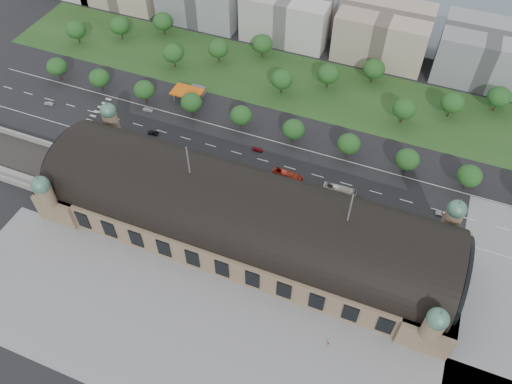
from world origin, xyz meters
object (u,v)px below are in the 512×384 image
at_px(traffic_car_6, 443,214).
at_px(parked_car_1, 138,147).
at_px(pedestrian_0, 328,344).
at_px(parked_car_3, 141,155).
at_px(bus_west, 287,176).
at_px(bus_mid, 288,185).
at_px(parked_car_5, 180,159).
at_px(traffic_car_0, 49,103).
at_px(parked_car_4, 178,167).
at_px(traffic_car_2, 153,133).
at_px(bus_east, 340,191).
at_px(parked_car_6, 207,171).
at_px(traffic_car_1, 148,110).
at_px(petrol_station, 193,91).
at_px(traffic_car_3, 258,150).
at_px(parked_car_2, 127,150).
at_px(parked_car_0, 98,142).

height_order(traffic_car_6, parked_car_1, traffic_car_6).
bearing_deg(pedestrian_0, parked_car_1, 138.46).
xyz_separation_m(parked_car_3, bus_west, (61.30, 11.00, 1.01)).
bearing_deg(bus_mid, parked_car_5, 94.14).
bearing_deg(traffic_car_0, parked_car_4, 71.88).
height_order(traffic_car_6, bus_west, bus_west).
xyz_separation_m(traffic_car_2, bus_east, (85.22, -3.25, 1.17)).
height_order(parked_car_5, parked_car_6, parked_car_6).
xyz_separation_m(traffic_car_1, parked_car_4, (29.81, -27.01, 0.04)).
distance_m(traffic_car_1, traffic_car_6, 135.08).
height_order(parked_car_6, bus_mid, bus_mid).
relative_size(traffic_car_2, parked_car_1, 0.90).
bearing_deg(bus_mid, traffic_car_6, -80.14).
height_order(traffic_car_1, traffic_car_6, traffic_car_6).
xyz_separation_m(traffic_car_0, bus_east, (140.20, -2.91, 1.08)).
xyz_separation_m(traffic_car_6, parked_car_5, (-106.00, -11.26, -0.11)).
distance_m(petrol_station, traffic_car_3, 47.73).
distance_m(traffic_car_6, parked_car_2, 130.42).
bearing_deg(traffic_car_6, traffic_car_1, -97.90).
xyz_separation_m(bus_west, bus_east, (21.66, 0.00, 0.12)).
bearing_deg(bus_west, traffic_car_6, -81.35).
bearing_deg(parked_car_5, petrol_station, 166.33).
distance_m(traffic_car_6, bus_west, 61.22).
height_order(traffic_car_0, traffic_car_1, traffic_car_0).
bearing_deg(traffic_car_6, bus_east, -86.74).
bearing_deg(bus_east, parked_car_0, 94.23).
distance_m(traffic_car_0, parked_car_0, 38.52).
height_order(parked_car_4, pedestrian_0, pedestrian_0).
xyz_separation_m(traffic_car_2, parked_car_2, (-4.98, -13.56, 0.05)).
bearing_deg(parked_car_3, traffic_car_2, 162.56).
relative_size(petrol_station, parked_car_6, 2.70).
height_order(traffic_car_0, bus_mid, bus_mid).
relative_size(traffic_car_2, parked_car_0, 1.14).
relative_size(traffic_car_6, pedestrian_0, 3.33).
bearing_deg(traffic_car_1, traffic_car_2, -149.02).
height_order(parked_car_4, parked_car_6, parked_car_4).
height_order(parked_car_0, parked_car_4, parked_car_4).
bearing_deg(parked_car_3, bus_west, 73.72).
bearing_deg(traffic_car_3, parked_car_0, 105.07).
height_order(traffic_car_6, parked_car_3, traffic_car_6).
distance_m(traffic_car_3, bus_east, 40.10).
bearing_deg(traffic_car_6, traffic_car_3, -97.47).
bearing_deg(traffic_car_1, parked_car_2, -176.26).
bearing_deg(traffic_car_2, parked_car_5, 55.24).
xyz_separation_m(traffic_car_3, bus_east, (38.68, -10.49, 1.20)).
bearing_deg(traffic_car_1, parked_car_6, -127.89).
height_order(petrol_station, parked_car_0, petrol_station).
relative_size(traffic_car_3, bus_mid, 0.41).
bearing_deg(traffic_car_3, traffic_car_0, 91.20).
bearing_deg(parked_car_6, petrol_station, -171.59).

